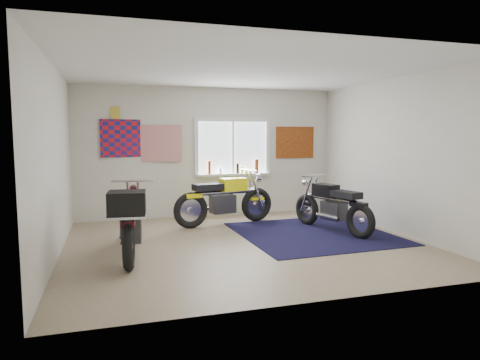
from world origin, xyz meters
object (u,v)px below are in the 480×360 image
object	(u,v)px
navy_rug	(313,233)
yellow_triumph	(225,201)
maroon_tourer	(131,220)
black_chrome_bike	(332,207)

from	to	relation	value
navy_rug	yellow_triumph	distance (m)	1.82
maroon_tourer	black_chrome_bike	bearing A→B (deg)	-72.70
maroon_tourer	navy_rug	bearing A→B (deg)	-72.81
black_chrome_bike	yellow_triumph	bearing A→B (deg)	40.65
yellow_triumph	black_chrome_bike	world-z (taller)	yellow_triumph
navy_rug	maroon_tourer	world-z (taller)	maroon_tourer
yellow_triumph	black_chrome_bike	bearing A→B (deg)	-45.42
black_chrome_bike	maroon_tourer	world-z (taller)	maroon_tourer
navy_rug	black_chrome_bike	xyz separation A→B (m)	(0.41, 0.09, 0.43)
navy_rug	maroon_tourer	distance (m)	3.22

